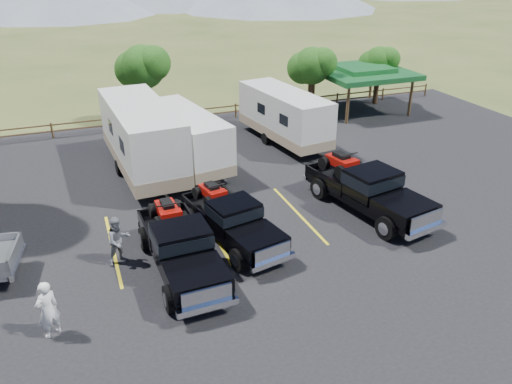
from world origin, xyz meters
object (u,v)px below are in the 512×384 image
object	(u,v)px
trailer_left	(142,138)
person_a	(48,309)
trailer_center	(186,138)
trailer_right	(284,116)
person_b	(119,240)
rig_center	(231,218)
pavilion	(362,72)
rig_left	(180,245)
rig_right	(367,188)

from	to	relation	value
trailer_left	person_a	distance (m)	12.29
trailer_center	trailer_right	xyz separation A→B (m)	(6.32, 1.57, 0.05)
person_b	rig_center	bearing A→B (deg)	-17.78
rig_center	person_b	world-z (taller)	rig_center
pavilion	trailer_center	world-z (taller)	pavilion
rig_center	rig_left	bearing A→B (deg)	-162.23
trailer_left	trailer_center	size ratio (longest dim) A/B	1.21
person_b	trailer_center	bearing A→B (deg)	41.34
pavilion	trailer_right	bearing A→B (deg)	-151.26
rig_left	rig_center	xyz separation A→B (m)	(2.37, 1.35, -0.07)
rig_left	trailer_right	xyz separation A→B (m)	(8.85, 10.93, 0.62)
trailer_left	trailer_center	bearing A→B (deg)	-1.87
rig_right	rig_center	bearing A→B (deg)	171.40
trailer_left	person_b	bearing A→B (deg)	-109.17
trailer_left	person_a	xyz separation A→B (m)	(-4.69, -11.32, -0.95)
rig_center	trailer_center	world-z (taller)	trailer_center
trailer_center	trailer_right	distance (m)	6.51
rig_left	rig_right	bearing A→B (deg)	8.38
pavilion	trailer_left	world-z (taller)	trailer_left
trailer_left	trailer_right	world-z (taller)	trailer_left
rig_left	person_b	world-z (taller)	rig_left
rig_center	trailer_right	bearing A→B (deg)	43.97
rig_left	trailer_left	world-z (taller)	trailer_left
pavilion	rig_center	world-z (taller)	pavilion
pavilion	person_a	bearing A→B (deg)	-140.81
rig_center	rig_right	distance (m)	6.38
rig_center	person_b	size ratio (longest dim) A/B	3.21
pavilion	person_b	bearing A→B (deg)	-143.19
pavilion	person_b	xyz separation A→B (m)	(-18.79, -14.06, -1.80)
person_a	rig_right	bearing A→B (deg)	164.22
rig_right	pavilion	bearing A→B (deg)	48.75
trailer_right	person_b	distance (m)	14.58
pavilion	person_b	size ratio (longest dim) A/B	3.28
rig_center	trailer_left	world-z (taller)	trailer_left
rig_left	trailer_left	distance (m)	9.33
trailer_right	rig_right	bearing A→B (deg)	-98.74
rig_center	trailer_center	distance (m)	8.03
trailer_left	trailer_right	bearing A→B (deg)	7.18
pavilion	trailer_center	distance (m)	15.48
pavilion	person_b	world-z (taller)	pavilion
trailer_center	rig_left	bearing A→B (deg)	-115.32
pavilion	trailer_left	size ratio (longest dim) A/B	0.59
rig_left	rig_center	distance (m)	2.73
trailer_center	person_a	bearing A→B (deg)	-131.69
rig_right	rig_left	bearing A→B (deg)	179.55
rig_right	person_b	bearing A→B (deg)	171.21
trailer_right	rig_left	bearing A→B (deg)	-137.09
rig_right	trailer_center	xyz separation A→B (m)	(-6.21, 7.76, 0.50)
rig_right	trailer_center	distance (m)	9.95
rig_center	trailer_right	xyz separation A→B (m)	(6.48, 9.58, 0.69)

